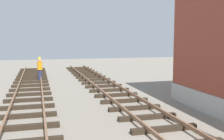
{
  "coord_description": "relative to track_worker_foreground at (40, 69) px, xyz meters",
  "views": [
    {
      "loc": [
        -3.39,
        -4.69,
        3.27
      ],
      "look_at": [
        0.16,
        8.19,
        1.74
      ],
      "focal_mm": 43.45,
      "sensor_mm": 36.0,
      "label": 1
    }
  ],
  "objects": [
    {
      "name": "track_worker_foreground",
      "position": [
        0.0,
        0.0,
        0.0
      ],
      "size": [
        0.4,
        0.4,
        1.87
      ],
      "color": "#262D4C",
      "rests_on": "ground"
    }
  ]
}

